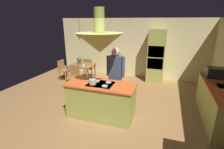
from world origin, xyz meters
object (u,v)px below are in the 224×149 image
(dining_table, at_px, (82,67))
(chair_by_back_wall, at_px, (89,67))
(cup_on_table, at_px, (83,65))
(microwave_on_counter, at_px, (215,73))
(kitchen_island, at_px, (101,100))
(oven_tower, at_px, (156,56))
(cooking_pot_on_cooktop, at_px, (93,82))
(chair_at_corner, at_px, (63,69))
(chair_facing_island, at_px, (73,76))
(potted_plant_on_table, at_px, (80,60))
(person_at_island, at_px, (116,74))

(dining_table, height_order, chair_by_back_wall, chair_by_back_wall)
(cup_on_table, distance_m, microwave_on_counter, 4.36)
(kitchen_island, bearing_deg, oven_tower, 71.26)
(cup_on_table, xyz_separation_m, cooking_pot_on_cooktop, (1.33, -2.02, 0.20))
(chair_at_corner, bearing_deg, cooking_pot_on_cooktop, -132.82)
(kitchen_island, distance_m, microwave_on_counter, 3.25)
(cup_on_table, bearing_deg, dining_table, 134.97)
(oven_tower, height_order, chair_facing_island, oven_tower)
(chair_facing_island, relative_size, chair_by_back_wall, 1.00)
(cooking_pot_on_cooktop, bearing_deg, kitchen_island, 39.09)
(dining_table, bearing_deg, kitchen_island, -51.01)
(chair_facing_island, height_order, potted_plant_on_table, potted_plant_on_table)
(oven_tower, height_order, dining_table, oven_tower)
(person_at_island, relative_size, chair_facing_island, 2.02)
(kitchen_island, xyz_separation_m, microwave_on_counter, (2.84, 1.47, 0.60))
(chair_by_back_wall, bearing_deg, cooking_pot_on_cooktop, 118.25)
(chair_facing_island, distance_m, chair_by_back_wall, 1.27)
(kitchen_island, bearing_deg, chair_at_corner, 140.71)
(person_at_island, distance_m, cooking_pot_on_cooktop, 0.86)
(cooking_pot_on_cooktop, bearing_deg, person_at_island, 66.26)
(oven_tower, distance_m, potted_plant_on_table, 3.10)
(kitchen_island, distance_m, chair_at_corner, 3.32)
(dining_table, height_order, cooking_pot_on_cooktop, cooking_pot_on_cooktop)
(chair_at_corner, height_order, microwave_on_counter, microwave_on_counter)
(person_at_island, height_order, chair_at_corner, person_at_island)
(kitchen_island, height_order, dining_table, kitchen_island)
(chair_by_back_wall, height_order, cup_on_table, chair_by_back_wall)
(kitchen_island, relative_size, chair_at_corner, 2.03)
(kitchen_island, xyz_separation_m, person_at_island, (0.19, 0.66, 0.55))
(dining_table, bearing_deg, cooking_pot_on_cooktop, -55.37)
(chair_by_back_wall, height_order, microwave_on_counter, microwave_on_counter)
(potted_plant_on_table, height_order, cup_on_table, potted_plant_on_table)
(kitchen_island, relative_size, dining_table, 1.81)
(chair_facing_island, bearing_deg, cup_on_table, 64.19)
(dining_table, distance_m, person_at_island, 2.40)
(microwave_on_counter, bearing_deg, chair_by_back_wall, 164.41)
(chair_at_corner, distance_m, microwave_on_counter, 5.47)
(potted_plant_on_table, xyz_separation_m, cooking_pot_on_cooktop, (1.63, -2.27, 0.08))
(chair_at_corner, xyz_separation_m, microwave_on_counter, (5.41, -0.63, 0.57))
(kitchen_island, xyz_separation_m, cup_on_table, (-1.49, 1.89, 0.34))
(person_at_island, relative_size, cup_on_table, 19.51)
(chair_by_back_wall, bearing_deg, dining_table, 90.00)
(cooking_pot_on_cooktop, bearing_deg, microwave_on_counter, 28.07)
(chair_by_back_wall, xyz_separation_m, cup_on_table, (0.21, -0.84, 0.30))
(dining_table, distance_m, cooking_pot_on_cooktop, 2.73)
(cup_on_table, bearing_deg, person_at_island, -36.36)
(chair_facing_island, height_order, chair_at_corner, same)
(dining_table, relative_size, cooking_pot_on_cooktop, 5.42)
(microwave_on_counter, bearing_deg, chair_at_corner, 173.35)
(chair_at_corner, bearing_deg, kitchen_island, -129.29)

